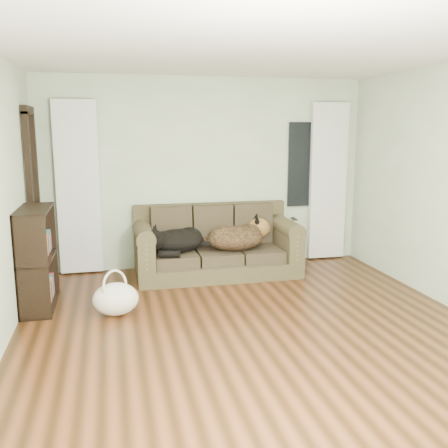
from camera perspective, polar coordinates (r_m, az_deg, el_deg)
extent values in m
plane|color=black|center=(4.87, 3.61, -12.26)|extent=(5.00, 5.00, 0.00)
plane|color=white|center=(4.53, 4.02, 19.59)|extent=(5.00, 5.00, 0.00)
cube|color=beige|center=(6.94, -2.15, 5.80)|extent=(4.50, 0.04, 2.60)
cube|color=white|center=(6.76, -16.33, 3.97)|extent=(0.55, 0.08, 2.25)
cube|color=white|center=(7.43, 11.80, 4.75)|extent=(0.55, 0.08, 2.25)
cube|color=black|center=(7.31, 9.20, 6.72)|extent=(0.50, 0.03, 1.20)
cube|color=black|center=(6.46, -20.90, 2.49)|extent=(0.07, 0.60, 2.10)
cube|color=#2D2616|center=(6.57, -0.84, -1.98)|extent=(2.11, 0.91, 0.86)
ellipsoid|color=black|center=(6.41, -5.64, -2.10)|extent=(0.79, 0.61, 0.30)
ellipsoid|color=black|center=(6.56, 1.64, -1.65)|extent=(0.83, 0.63, 0.35)
cube|color=black|center=(6.68, 8.01, 0.58)|extent=(0.06, 0.17, 0.02)
ellipsoid|color=beige|center=(5.35, -12.28, -8.50)|extent=(0.58, 0.52, 0.34)
cube|color=black|center=(5.73, -20.56, -4.10)|extent=(0.39, 0.89, 1.09)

